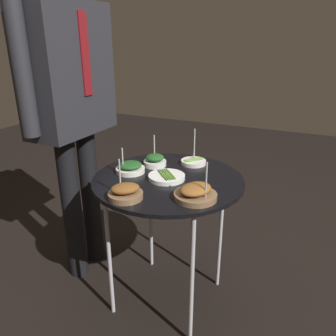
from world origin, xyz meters
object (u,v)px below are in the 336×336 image
object	(u,v)px
bowl_asparagus_near_rim	(166,177)
bowl_roast_back_left	(196,193)
bowl_spinach_front_right	(130,168)
bowl_spinach_front_center	(155,161)
bowl_roast_far_rim	(125,192)
waiter_figure	(69,87)
bowl_asparagus_mid_left	(193,162)
serving_cart	(168,187)

from	to	relation	value
bowl_asparagus_near_rim	bowl_roast_back_left	distance (m)	0.24
bowl_spinach_front_right	bowl_asparagus_near_rim	bearing A→B (deg)	-90.14
bowl_spinach_front_center	bowl_roast_far_rim	bearing A→B (deg)	-170.75
waiter_figure	bowl_roast_back_left	bearing A→B (deg)	-104.16
bowl_asparagus_mid_left	bowl_spinach_front_center	distance (m)	0.20
serving_cart	waiter_figure	bearing A→B (deg)	85.49
serving_cart	bowl_asparagus_near_rim	size ratio (longest dim) A/B	4.14
bowl_roast_far_rim	waiter_figure	bearing A→B (deg)	58.66
serving_cart	bowl_roast_back_left	world-z (taller)	bowl_roast_back_left
bowl_asparagus_near_rim	bowl_roast_far_rim	size ratio (longest dim) A/B	1.09
bowl_spinach_front_center	bowl_roast_back_left	bearing A→B (deg)	-129.44
waiter_figure	bowl_spinach_front_center	bearing A→B (deg)	-81.08
bowl_roast_far_rim	bowl_spinach_front_right	distance (m)	0.29
bowl_roast_back_left	serving_cart	bearing A→B (deg)	52.39
serving_cart	bowl_asparagus_near_rim	distance (m)	0.06
serving_cart	bowl_roast_back_left	bearing A→B (deg)	-127.61
serving_cart	bowl_asparagus_mid_left	size ratio (longest dim) A/B	3.98
bowl_asparagus_mid_left	bowl_spinach_front_center	bearing A→B (deg)	122.49
bowl_spinach_front_center	waiter_figure	bearing A→B (deg)	98.92
bowl_spinach_front_right	bowl_roast_back_left	size ratio (longest dim) A/B	0.80
serving_cart	bowl_spinach_front_center	bearing A→B (deg)	47.99
bowl_spinach_front_right	bowl_roast_back_left	xyz separation A→B (m)	(-0.14, -0.39, 0.00)
bowl_roast_back_left	waiter_figure	world-z (taller)	waiter_figure
bowl_spinach_front_center	serving_cart	bearing A→B (deg)	-132.01
serving_cart	bowl_spinach_front_right	distance (m)	0.21
bowl_asparagus_mid_left	bowl_roast_far_rim	distance (m)	0.51
serving_cart	bowl_asparagus_mid_left	xyz separation A→B (m)	(0.23, -0.04, 0.06)
bowl_spinach_front_center	bowl_roast_back_left	xyz separation A→B (m)	(-0.27, -0.33, -0.00)
bowl_roast_far_rim	bowl_spinach_front_right	size ratio (longest dim) A/B	1.11
serving_cart	bowl_roast_far_rim	distance (m)	0.29
bowl_asparagus_near_rim	bowl_spinach_front_center	distance (m)	0.19
bowl_roast_far_rim	bowl_roast_back_left	distance (m)	0.29
bowl_roast_far_rim	bowl_roast_back_left	bearing A→B (deg)	-65.83
bowl_spinach_front_center	waiter_figure	xyz separation A→B (m)	(-0.07, 0.45, 0.36)
bowl_spinach_front_right	waiter_figure	xyz separation A→B (m)	(0.06, 0.39, 0.36)
bowl_roast_far_rim	bowl_roast_back_left	world-z (taller)	bowl_roast_back_left
bowl_asparagus_mid_left	bowl_roast_far_rim	xyz separation A→B (m)	(-0.50, 0.11, 0.01)
serving_cart	waiter_figure	xyz separation A→B (m)	(0.05, 0.59, 0.43)
serving_cart	bowl_roast_back_left	xyz separation A→B (m)	(-0.15, -0.20, 0.07)
bowl_asparagus_near_rim	bowl_spinach_front_center	world-z (taller)	bowl_spinach_front_center
bowl_asparagus_near_rim	bowl_roast_back_left	size ratio (longest dim) A/B	0.97
bowl_spinach_front_right	waiter_figure	distance (m)	0.53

